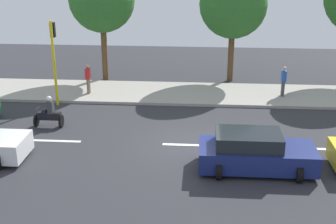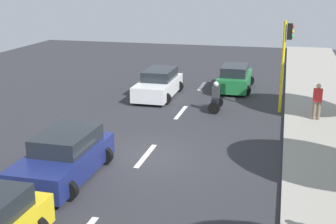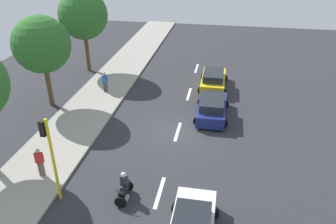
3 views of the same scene
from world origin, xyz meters
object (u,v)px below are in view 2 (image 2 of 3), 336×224
car_dark_blue (64,157)px  pedestrian_by_tree (317,100)px  car_green (235,78)px  motorcycle (216,99)px  traffic_light_corner (285,54)px  car_white (159,84)px

car_dark_blue → pedestrian_by_tree: (8.46, 8.45, 0.35)m
car_green → motorcycle: (-0.42, -4.79, -0.07)m
traffic_light_corner → car_green: bearing=123.6°
car_white → pedestrian_by_tree: 8.82m
motorcycle → traffic_light_corner: bearing=10.2°
car_white → motorcycle: size_ratio=2.95×
car_dark_blue → motorcycle: (3.68, 9.19, -0.07)m
pedestrian_by_tree → motorcycle: bearing=171.1°
car_green → car_white: 4.78m
car_green → car_dark_blue: (-4.10, -13.98, 0.00)m
car_white → pedestrian_by_tree: bearing=-19.1°
motorcycle → traffic_light_corner: 3.99m
car_green → pedestrian_by_tree: bearing=-51.8°
car_green → motorcycle: size_ratio=2.61×
traffic_light_corner → pedestrian_by_tree: bearing=-40.3°
car_green → traffic_light_corner: traffic_light_corner is taller
car_dark_blue → pedestrian_by_tree: pedestrian_by_tree is taller
car_white → motorcycle: motorcycle is taller
pedestrian_by_tree → car_dark_blue: bearing=-135.1°
car_green → car_dark_blue: same height
motorcycle → car_white: bearing=149.0°
car_green → car_white: same height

